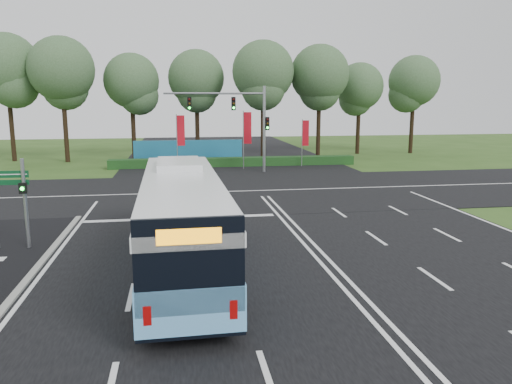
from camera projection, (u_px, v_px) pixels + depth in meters
ground at (302, 242)px, 21.02m from camera, size 120.00×120.00×0.00m
road_main at (302, 242)px, 21.01m from camera, size 20.00×120.00×0.04m
road_cross at (256, 191)px, 32.66m from camera, size 120.00×14.00×0.05m
kerb_strip at (28, 279)px, 16.53m from camera, size 0.25×18.00×0.12m
city_bus at (182, 220)px, 17.35m from camera, size 2.87×12.51×3.58m
pedestrian_signal at (25, 200)px, 19.73m from camera, size 0.32×0.43×3.66m
street_sign at (2, 192)px, 19.66m from camera, size 1.44×0.13×3.68m
banner_flag_left at (180, 134)px, 41.65m from camera, size 0.70×0.13×4.73m
banner_flag_mid at (246, 132)px, 42.32m from camera, size 0.74×0.11×4.99m
banner_flag_right at (305, 136)px, 44.21m from camera, size 0.60×0.25×4.21m
traffic_light_gantry at (242, 115)px, 40.10m from camera, size 8.41×0.28×7.00m
hedge at (234, 162)px, 44.73m from camera, size 22.00×1.20×0.80m
blue_hoarding at (189, 152)px, 46.41m from camera, size 10.00×0.30×2.20m
eucalyptus_row at (210, 75)px, 49.61m from camera, size 47.52×9.41×12.14m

